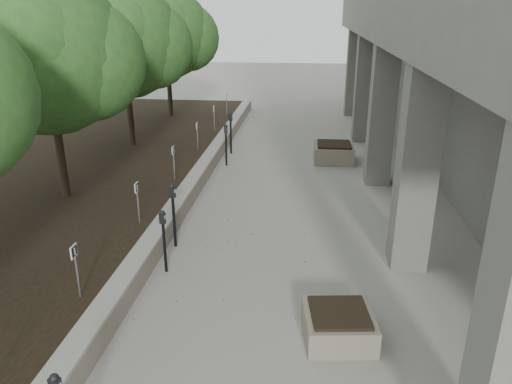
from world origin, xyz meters
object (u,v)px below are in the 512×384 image
at_px(parking_meter_2, 164,242).
at_px(planter_back, 334,152).
at_px(parking_meter_3, 174,216).
at_px(parking_meter_5, 231,133).
at_px(planter_front, 339,325).
at_px(crabapple_tree_5, 167,53).
at_px(crabapple_tree_4, 126,65).
at_px(crabapple_tree_3, 51,88).
at_px(parking_meter_4, 226,145).

height_order(parking_meter_2, planter_back, parking_meter_2).
xyz_separation_m(parking_meter_3, parking_meter_5, (0.08, 7.39, 0.02)).
xyz_separation_m(parking_meter_2, planter_front, (3.28, -1.75, -0.41)).
relative_size(parking_meter_5, planter_back, 1.13).
xyz_separation_m(crabapple_tree_5, parking_meter_5, (3.40, -4.37, -2.37)).
distance_m(crabapple_tree_4, planter_front, 12.06).
distance_m(crabapple_tree_3, crabapple_tree_4, 5.00).
relative_size(crabapple_tree_4, parking_meter_3, 3.75).
relative_size(crabapple_tree_5, parking_meter_4, 3.91).
bearing_deg(crabapple_tree_4, parking_meter_4, -13.35).
height_order(crabapple_tree_4, parking_meter_4, crabapple_tree_4).
bearing_deg(crabapple_tree_4, planter_front, -55.07).
distance_m(parking_meter_3, planter_back, 7.78).
relative_size(crabapple_tree_3, planter_back, 4.09).
bearing_deg(parking_meter_4, crabapple_tree_4, 159.60).
bearing_deg(crabapple_tree_5, parking_meter_3, -74.24).
height_order(parking_meter_3, parking_meter_4, parking_meter_3).
xyz_separation_m(crabapple_tree_3, crabapple_tree_4, (0.00, 5.00, 0.00)).
bearing_deg(crabapple_tree_4, parking_meter_5, 10.51).
xyz_separation_m(crabapple_tree_4, parking_meter_3, (3.32, -6.76, -2.40)).
bearing_deg(planter_front, crabapple_tree_4, 124.93).
distance_m(crabapple_tree_4, crabapple_tree_5, 5.00).
bearing_deg(parking_meter_3, planter_back, 73.74).
xyz_separation_m(crabapple_tree_3, parking_meter_5, (3.40, 5.63, -2.37)).
height_order(crabapple_tree_5, planter_back, crabapple_tree_5).
bearing_deg(planter_front, parking_meter_2, 151.97).
distance_m(crabapple_tree_4, parking_meter_5, 4.19).
relative_size(parking_meter_4, parking_meter_5, 0.93).
bearing_deg(parking_meter_2, crabapple_tree_5, 116.05).
bearing_deg(parking_meter_2, parking_meter_3, 106.48).
bearing_deg(crabapple_tree_4, crabapple_tree_5, 90.00).
bearing_deg(parking_meter_5, planter_back, 3.35).
xyz_separation_m(crabapple_tree_3, parking_meter_2, (3.42, -2.85, -2.46)).
relative_size(crabapple_tree_3, crabapple_tree_4, 1.00).
height_order(crabapple_tree_3, parking_meter_3, crabapple_tree_3).
distance_m(crabapple_tree_4, parking_meter_3, 7.90).
distance_m(crabapple_tree_3, planter_front, 8.62).
bearing_deg(planter_back, crabapple_tree_3, -144.11).
relative_size(planter_front, planter_back, 0.80).
height_order(crabapple_tree_4, planter_back, crabapple_tree_4).
xyz_separation_m(crabapple_tree_5, planter_back, (7.02, -4.92, -2.81)).
bearing_deg(crabapple_tree_3, parking_meter_5, 58.89).
bearing_deg(crabapple_tree_4, parking_meter_2, -66.46).
relative_size(parking_meter_2, planter_back, 0.99).
distance_m(parking_meter_3, parking_meter_4, 5.94).
bearing_deg(parking_meter_3, crabapple_tree_5, 117.93).
xyz_separation_m(parking_meter_4, parking_meter_5, (-0.07, 1.45, 0.05)).
bearing_deg(crabapple_tree_3, planter_front, -34.45).
bearing_deg(crabapple_tree_5, parking_meter_2, -75.10).
bearing_deg(crabapple_tree_3, parking_meter_4, 50.28).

